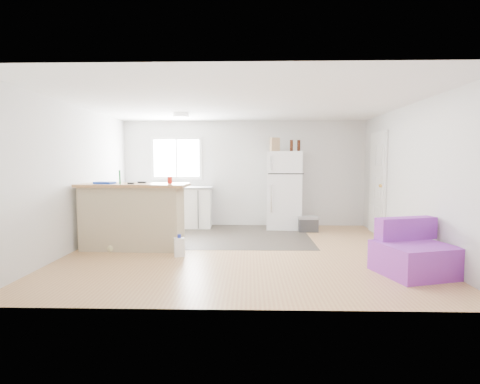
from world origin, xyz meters
The scene contains 19 objects.
room centered at (0.00, 0.00, 1.20)m, with size 5.51×5.01×2.41m.
vinyl_zone centered at (-0.73, 1.25, 0.00)m, with size 4.05×2.50×0.00m, color #322C26.
window centered at (-1.55, 2.49, 1.55)m, with size 1.18×0.06×0.98m.
interior_door centered at (2.72, 1.55, 1.02)m, with size 0.11×0.92×2.10m.
ceiling_fixture centered at (-1.20, 1.20, 2.36)m, with size 0.30×0.30×0.07m, color white.
kitchen_cabinets centered at (-1.73, 2.18, 0.47)m, with size 2.07×0.70×1.19m.
peninsula centered at (-1.83, 0.09, 0.56)m, with size 1.82×0.75×1.10m.
refrigerator centered at (0.89, 2.13, 0.84)m, with size 0.79×0.75×1.69m.
cooler centered at (1.36, 1.73, 0.16)m, with size 0.42×0.29×0.32m.
purple_seat centered at (2.27, -1.23, 0.26)m, with size 1.05×1.03×0.71m.
cleaner_jug centered at (-0.96, -0.42, 0.15)m, with size 0.18×0.15×0.35m.
mop centered at (-2.09, -0.10, 0.23)m, with size 0.27×0.37×1.34m.
red_cup centered at (-1.20, 0.09, 1.16)m, with size 0.08×0.08×0.12m, color red.
blue_tray centered at (-2.26, 0.01, 1.12)m, with size 0.30×0.22×0.04m, color #1438C1.
tool_a centered at (-1.70, 0.22, 1.12)m, with size 0.14×0.05×0.03m, color black.
tool_b centered at (-1.81, -0.06, 1.11)m, with size 0.10×0.04×0.03m, color black.
cardboard_box centered at (0.67, 2.10, 1.84)m, with size 0.20×0.10×0.30m, color tan.
bottle_left centered at (1.03, 2.08, 1.81)m, with size 0.07×0.07×0.25m, color #3A170A.
bottle_right centered at (1.20, 2.12, 1.81)m, with size 0.07×0.07×0.25m, color #3A170A.
Camera 1 is at (0.13, -6.09, 1.46)m, focal length 28.00 mm.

